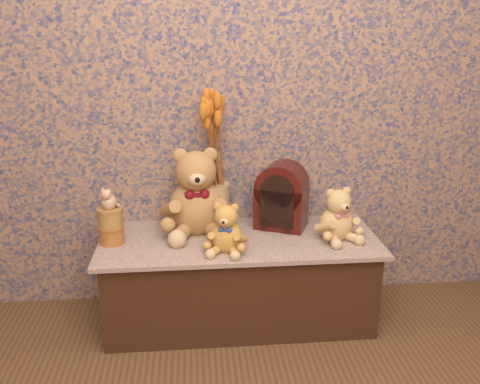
# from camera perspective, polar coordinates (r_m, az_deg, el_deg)

# --- Properties ---
(display_shelf) EXTENTS (1.28, 0.53, 0.42)m
(display_shelf) POSITION_cam_1_polar(r_m,az_deg,el_deg) (2.49, -0.11, -9.55)
(display_shelf) COLOR #3D527C
(display_shelf) RESTS_ON ground
(teddy_large) EXTENTS (0.36, 0.43, 0.44)m
(teddy_large) POSITION_cam_1_polar(r_m,az_deg,el_deg) (2.42, -4.86, 0.57)
(teddy_large) COLOR olive
(teddy_large) RESTS_ON display_shelf
(teddy_medium) EXTENTS (0.23, 0.26, 0.23)m
(teddy_medium) POSITION_cam_1_polar(r_m,az_deg,el_deg) (2.24, -1.50, -3.66)
(teddy_medium) COLOR #C18B36
(teddy_medium) RESTS_ON display_shelf
(teddy_small) EXTENTS (0.27, 0.29, 0.26)m
(teddy_small) POSITION_cam_1_polar(r_m,az_deg,el_deg) (2.40, 10.63, -2.09)
(teddy_small) COLOR tan
(teddy_small) RESTS_ON display_shelf
(cathedral_radio) EXTENTS (0.28, 0.25, 0.32)m
(cathedral_radio) POSITION_cam_1_polar(r_m,az_deg,el_deg) (2.49, 4.63, -0.36)
(cathedral_radio) COLOR #380D0A
(cathedral_radio) RESTS_ON display_shelf
(ceramic_vase) EXTENTS (0.17, 0.17, 0.22)m
(ceramic_vase) POSITION_cam_1_polar(r_m,az_deg,el_deg) (2.49, -2.67, -1.50)
(ceramic_vase) COLOR tan
(ceramic_vase) RESTS_ON display_shelf
(dried_stalks) EXTENTS (0.25, 0.25, 0.38)m
(dried_stalks) POSITION_cam_1_polar(r_m,az_deg,el_deg) (2.41, -2.77, 5.25)
(dried_stalks) COLOR #C96C20
(dried_stalks) RESTS_ON ceramic_vase
(biscuit_tin_lower) EXTENTS (0.12, 0.12, 0.08)m
(biscuit_tin_lower) POSITION_cam_1_polar(r_m,az_deg,el_deg) (2.41, -13.95, -4.58)
(biscuit_tin_lower) COLOR gold
(biscuit_tin_lower) RESTS_ON display_shelf
(biscuit_tin_upper) EXTENTS (0.14, 0.14, 0.08)m
(biscuit_tin_upper) POSITION_cam_1_polar(r_m,az_deg,el_deg) (2.38, -14.10, -2.74)
(biscuit_tin_upper) COLOR #D8C45E
(biscuit_tin_upper) RESTS_ON biscuit_tin_lower
(cat_figurine) EXTENTS (0.09, 0.10, 0.11)m
(cat_figurine) POSITION_cam_1_polar(r_m,az_deg,el_deg) (2.34, -14.28, -0.53)
(cat_figurine) COLOR silver
(cat_figurine) RESTS_ON biscuit_tin_upper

